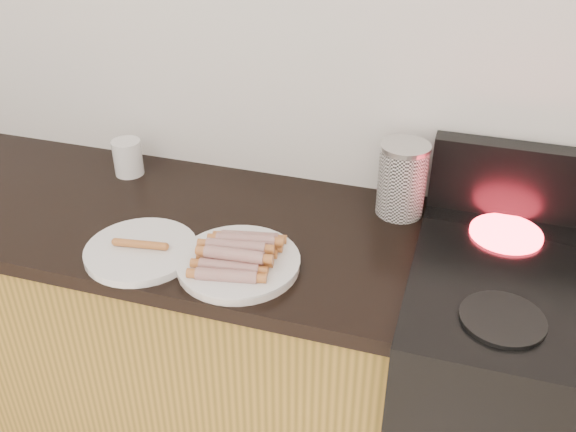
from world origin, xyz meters
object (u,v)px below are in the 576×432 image
(main_plate, at_px, (238,264))
(mug, at_px, (128,158))
(side_plate, at_px, (141,251))
(canister, at_px, (402,179))
(stove, at_px, (540,424))

(main_plate, bearing_deg, mug, 144.35)
(side_plate, bearing_deg, mug, 122.75)
(main_plate, distance_m, side_plate, 0.25)
(main_plate, height_order, mug, mug)
(side_plate, height_order, canister, canister)
(stove, distance_m, mug, 1.36)
(stove, height_order, mug, mug)
(stove, distance_m, canister, 0.74)
(side_plate, bearing_deg, main_plate, 4.58)
(side_plate, bearing_deg, canister, 33.89)
(mug, bearing_deg, stove, -9.06)
(main_plate, xyz_separation_m, mug, (-0.48, 0.35, 0.04))
(main_plate, relative_size, side_plate, 1.06)
(side_plate, xyz_separation_m, mug, (-0.23, 0.37, 0.04))
(stove, relative_size, mug, 8.58)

